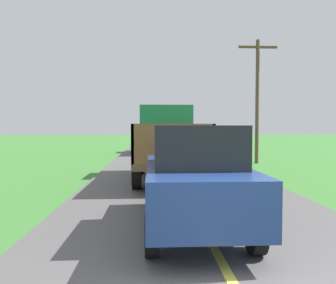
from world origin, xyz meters
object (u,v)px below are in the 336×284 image
following_car (193,176)px  banana_truck_near (167,141)px  banana_truck_far (157,135)px  utility_pole_roadside (257,96)px

following_car → banana_truck_near: bearing=91.4°
banana_truck_near → banana_truck_far: size_ratio=1.00×
banana_truck_near → utility_pole_roadside: size_ratio=0.85×
banana_truck_far → following_car: size_ratio=1.42×
banana_truck_near → banana_truck_far: 13.18m
banana_truck_far → utility_pole_roadside: (5.48, -7.80, 2.27)m
banana_truck_near → following_car: 6.61m
utility_pole_roadside → following_car: bearing=-113.2°
banana_truck_far → banana_truck_near: bearing=-89.2°
banana_truck_far → utility_pole_roadside: bearing=-54.9°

